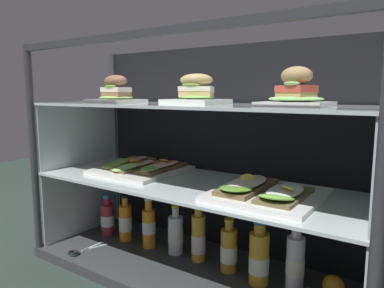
{
  "coord_description": "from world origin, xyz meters",
  "views": [
    {
      "loc": [
        0.75,
        -1.1,
        0.72
      ],
      "look_at": [
        0.0,
        0.0,
        0.53
      ],
      "focal_mm": 33.46,
      "sensor_mm": 36.0,
      "label": 1
    }
  ],
  "objects_px": {
    "open_sandwich_tray_far_right": "(264,191)",
    "juice_bottle_front_right_end": "(198,238)",
    "juice_bottle_front_second": "(259,258)",
    "juice_bottle_front_middle": "(295,263)",
    "plated_roll_sandwich_right_of_center": "(116,93)",
    "open_sandwich_tray_mid_right": "(141,167)",
    "juice_bottle_front_fourth": "(229,250)",
    "juice_bottle_tucked_behind": "(108,218)",
    "juice_bottle_back_right": "(125,222)",
    "orange_fruit_near_left_post": "(333,286)",
    "kitchen_scissors": "(79,252)",
    "juice_bottle_near_post": "(176,234)",
    "juice_bottle_front_left_end": "(149,227)",
    "plated_roll_sandwich_center": "(295,93)",
    "plated_roll_sandwich_far_left": "(196,93)"
  },
  "relations": [
    {
      "from": "plated_roll_sandwich_center",
      "to": "open_sandwich_tray_far_right",
      "type": "relative_size",
      "value": 0.58
    },
    {
      "from": "plated_roll_sandwich_right_of_center",
      "to": "open_sandwich_tray_mid_right",
      "type": "distance_m",
      "value": 0.34
    },
    {
      "from": "plated_roll_sandwich_right_of_center",
      "to": "juice_bottle_near_post",
      "type": "bearing_deg",
      "value": 14.99
    },
    {
      "from": "open_sandwich_tray_far_right",
      "to": "juice_bottle_front_right_end",
      "type": "height_order",
      "value": "open_sandwich_tray_far_right"
    },
    {
      "from": "juice_bottle_front_middle",
      "to": "juice_bottle_front_right_end",
      "type": "bearing_deg",
      "value": 179.36
    },
    {
      "from": "orange_fruit_near_left_post",
      "to": "kitchen_scissors",
      "type": "xyz_separation_m",
      "value": [
        -0.98,
        -0.27,
        -0.03
      ]
    },
    {
      "from": "plated_roll_sandwich_right_of_center",
      "to": "juice_bottle_front_second",
      "type": "bearing_deg",
      "value": 3.73
    },
    {
      "from": "plated_roll_sandwich_right_of_center",
      "to": "juice_bottle_front_left_end",
      "type": "relative_size",
      "value": 0.86
    },
    {
      "from": "plated_roll_sandwich_right_of_center",
      "to": "juice_bottle_front_middle",
      "type": "bearing_deg",
      "value": 4.96
    },
    {
      "from": "juice_bottle_front_fourth",
      "to": "juice_bottle_front_second",
      "type": "relative_size",
      "value": 0.87
    },
    {
      "from": "open_sandwich_tray_far_right",
      "to": "juice_bottle_front_left_end",
      "type": "bearing_deg",
      "value": 173.05
    },
    {
      "from": "open_sandwich_tray_mid_right",
      "to": "juice_bottle_back_right",
      "type": "height_order",
      "value": "open_sandwich_tray_mid_right"
    },
    {
      "from": "juice_bottle_back_right",
      "to": "juice_bottle_front_middle",
      "type": "distance_m",
      "value": 0.8
    },
    {
      "from": "open_sandwich_tray_mid_right",
      "to": "kitchen_scissors",
      "type": "height_order",
      "value": "open_sandwich_tray_mid_right"
    },
    {
      "from": "open_sandwich_tray_mid_right",
      "to": "juice_bottle_front_right_end",
      "type": "relative_size",
      "value": 1.53
    },
    {
      "from": "open_sandwich_tray_mid_right",
      "to": "juice_bottle_near_post",
      "type": "distance_m",
      "value": 0.32
    },
    {
      "from": "juice_bottle_front_right_end",
      "to": "kitchen_scissors",
      "type": "bearing_deg",
      "value": -153.27
    },
    {
      "from": "juice_bottle_front_fourth",
      "to": "orange_fruit_near_left_post",
      "type": "relative_size",
      "value": 2.91
    },
    {
      "from": "plated_roll_sandwich_right_of_center",
      "to": "open_sandwich_tray_far_right",
      "type": "distance_m",
      "value": 0.76
    },
    {
      "from": "plated_roll_sandwich_far_left",
      "to": "juice_bottle_front_right_end",
      "type": "xyz_separation_m",
      "value": [
        -0.01,
        0.03,
        -0.59
      ]
    },
    {
      "from": "open_sandwich_tray_mid_right",
      "to": "plated_roll_sandwich_center",
      "type": "bearing_deg",
      "value": -3.43
    },
    {
      "from": "open_sandwich_tray_far_right",
      "to": "juice_bottle_back_right",
      "type": "relative_size",
      "value": 1.63
    },
    {
      "from": "orange_fruit_near_left_post",
      "to": "open_sandwich_tray_mid_right",
      "type": "bearing_deg",
      "value": -175.68
    },
    {
      "from": "juice_bottle_tucked_behind",
      "to": "orange_fruit_near_left_post",
      "type": "relative_size",
      "value": 2.77
    },
    {
      "from": "juice_bottle_tucked_behind",
      "to": "juice_bottle_front_right_end",
      "type": "height_order",
      "value": "juice_bottle_front_right_end"
    },
    {
      "from": "open_sandwich_tray_mid_right",
      "to": "open_sandwich_tray_far_right",
      "type": "bearing_deg",
      "value": -6.04
    },
    {
      "from": "juice_bottle_front_fourth",
      "to": "juice_bottle_front_second",
      "type": "xyz_separation_m",
      "value": [
        0.13,
        -0.02,
        0.01
      ]
    },
    {
      "from": "juice_bottle_front_left_end",
      "to": "orange_fruit_near_left_post",
      "type": "bearing_deg",
      "value": 4.13
    },
    {
      "from": "juice_bottle_front_second",
      "to": "plated_roll_sandwich_center",
      "type": "bearing_deg",
      "value": -16.71
    },
    {
      "from": "open_sandwich_tray_mid_right",
      "to": "juice_bottle_near_post",
      "type": "height_order",
      "value": "open_sandwich_tray_mid_right"
    },
    {
      "from": "plated_roll_sandwich_center",
      "to": "juice_bottle_back_right",
      "type": "distance_m",
      "value": 0.99
    },
    {
      "from": "plated_roll_sandwich_right_of_center",
      "to": "plated_roll_sandwich_center",
      "type": "relative_size",
      "value": 0.96
    },
    {
      "from": "juice_bottle_front_second",
      "to": "juice_bottle_front_middle",
      "type": "xyz_separation_m",
      "value": [
        0.12,
        0.02,
        0.01
      ]
    },
    {
      "from": "plated_roll_sandwich_far_left",
      "to": "juice_bottle_back_right",
      "type": "height_order",
      "value": "plated_roll_sandwich_far_left"
    },
    {
      "from": "open_sandwich_tray_mid_right",
      "to": "juice_bottle_front_left_end",
      "type": "height_order",
      "value": "open_sandwich_tray_mid_right"
    },
    {
      "from": "plated_roll_sandwich_right_of_center",
      "to": "kitchen_scissors",
      "type": "xyz_separation_m",
      "value": [
        -0.09,
        -0.16,
        -0.68
      ]
    },
    {
      "from": "juice_bottle_front_right_end",
      "to": "juice_bottle_front_second",
      "type": "bearing_deg",
      "value": -5.99
    },
    {
      "from": "open_sandwich_tray_mid_right",
      "to": "juice_bottle_front_second",
      "type": "height_order",
      "value": "open_sandwich_tray_mid_right"
    },
    {
      "from": "open_sandwich_tray_far_right",
      "to": "juice_bottle_front_right_end",
      "type": "relative_size",
      "value": 1.53
    },
    {
      "from": "kitchen_scissors",
      "to": "orange_fruit_near_left_post",
      "type": "bearing_deg",
      "value": 15.37
    },
    {
      "from": "plated_roll_sandwich_right_of_center",
      "to": "plated_roll_sandwich_center",
      "type": "height_order",
      "value": "plated_roll_sandwich_center"
    },
    {
      "from": "plated_roll_sandwich_right_of_center",
      "to": "juice_bottle_front_right_end",
      "type": "height_order",
      "value": "plated_roll_sandwich_right_of_center"
    },
    {
      "from": "juice_bottle_back_right",
      "to": "juice_bottle_front_right_end",
      "type": "bearing_deg",
      "value": 3.12
    },
    {
      "from": "open_sandwich_tray_mid_right",
      "to": "juice_bottle_tucked_behind",
      "type": "xyz_separation_m",
      "value": [
        -0.22,
        0.0,
        -0.28
      ]
    },
    {
      "from": "plated_roll_sandwich_far_left",
      "to": "juice_bottle_front_fourth",
      "type": "relative_size",
      "value": 0.97
    },
    {
      "from": "juice_bottle_tucked_behind",
      "to": "juice_bottle_back_right",
      "type": "bearing_deg",
      "value": 0.85
    },
    {
      "from": "plated_roll_sandwich_center",
      "to": "juice_bottle_front_middle",
      "type": "height_order",
      "value": "plated_roll_sandwich_center"
    },
    {
      "from": "juice_bottle_near_post",
      "to": "plated_roll_sandwich_far_left",
      "type": "bearing_deg",
      "value": -13.82
    },
    {
      "from": "plated_roll_sandwich_center",
      "to": "juice_bottle_tucked_behind",
      "type": "xyz_separation_m",
      "value": [
        -0.91,
        0.04,
        -0.6
      ]
    },
    {
      "from": "kitchen_scissors",
      "to": "juice_bottle_back_right",
      "type": "bearing_deg",
      "value": 71.41
    }
  ]
}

